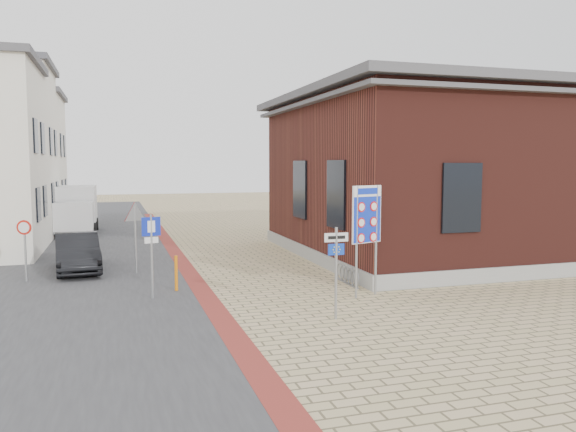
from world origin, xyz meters
TOP-DOWN VIEW (x-y plane):
  - ground at (0.00, 0.00)m, footprint 120.00×120.00m
  - road_strip at (-5.50, 15.00)m, footprint 7.00×60.00m
  - curb_strip at (-2.00, 10.00)m, footprint 0.60×40.00m
  - brick_building at (8.99, 7.00)m, footprint 13.00×13.00m
  - townhouse_far at (-10.99, 24.00)m, footprint 7.40×6.40m
  - bike_rack at (2.65, 2.20)m, footprint 0.08×1.80m
  - sedan at (-5.80, 7.11)m, footprint 1.84×4.28m
  - box_truck at (-6.50, 18.87)m, footprint 2.19×5.03m
  - border_sign at (2.50, 0.50)m, footprint 1.06×0.40m
  - essen_sign at (0.74, -1.50)m, footprint 0.62×0.07m
  - parking_sign at (-3.50, 2.00)m, footprint 0.53×0.15m
  - yield_sign at (-3.80, 6.00)m, footprint 0.84×0.39m
  - speed_sign at (-7.31, 5.64)m, footprint 0.47×0.16m
  - bollard at (-2.74, 2.80)m, footprint 0.12×0.12m

SIDE VIEW (x-z plane):
  - ground at x=0.00m, z-range 0.00..0.00m
  - road_strip at x=-5.50m, z-range 0.00..0.02m
  - curb_strip at x=-2.00m, z-range 0.00..0.03m
  - bike_rack at x=2.65m, z-range -0.04..0.56m
  - bollard at x=-2.74m, z-range 0.00..1.10m
  - sedan at x=-5.80m, z-range 0.00..1.37m
  - speed_sign at x=-7.31m, z-range 0.32..2.36m
  - box_truck at x=-6.50m, z-range 0.04..2.66m
  - essen_sign at x=0.74m, z-range 0.36..2.68m
  - parking_sign at x=-3.50m, z-range 0.44..2.87m
  - yield_sign at x=-3.80m, z-range 0.66..3.14m
  - border_sign at x=2.50m, z-range 0.73..3.98m
  - brick_building at x=8.99m, z-range 0.09..6.89m
  - townhouse_far at x=-10.99m, z-range 0.02..8.32m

